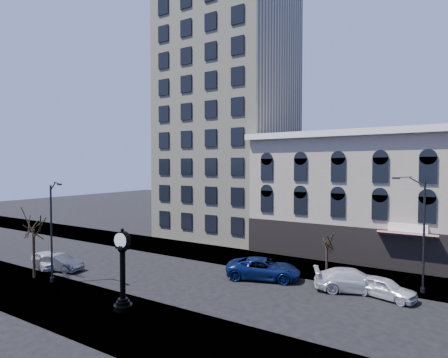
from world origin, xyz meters
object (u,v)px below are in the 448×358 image
Objects in this scene: street_clock at (123,273)px; car_near_b at (60,263)px; car_near_a at (47,260)px; street_lamp_near at (53,205)px.

street_clock reaches higher than car_near_b.
street_lamp_near is at bearing -101.76° from car_near_a.
car_near_b is at bearing 156.75° from street_clock.
street_clock is at bearing -89.01° from car_near_a.
car_near_b is at bearing -72.10° from car_near_a.
street_clock reaches higher than car_near_a.
street_clock is 1.23× the size of car_near_b.
street_lamp_near is 7.71m from car_near_a.
street_lamp_near is 1.91× the size of car_near_b.
car_near_a is (-13.09, 3.16, -1.72)m from street_clock.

